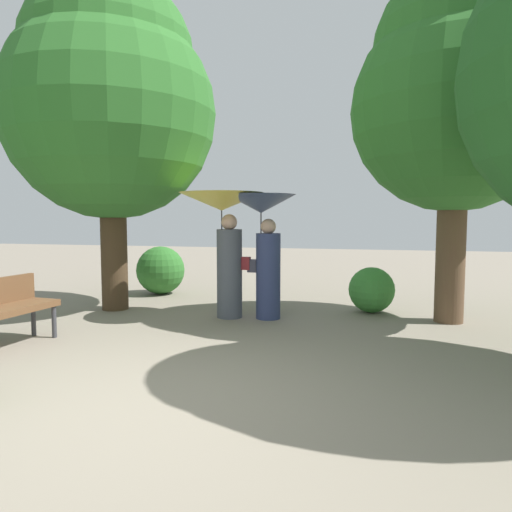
{
  "coord_description": "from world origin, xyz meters",
  "views": [
    {
      "loc": [
        1.85,
        -3.39,
        1.57
      ],
      "look_at": [
        0.0,
        3.97,
        0.94
      ],
      "focal_mm": 32.33,
      "sensor_mm": 36.0,
      "label": 1
    }
  ],
  "objects_px": {
    "person_right": "(264,231)",
    "tree_near_left": "(110,97)",
    "tree_near_right": "(456,90)",
    "person_left": "(224,224)"
  },
  "relations": [
    {
      "from": "person_right",
      "to": "tree_near_right",
      "type": "distance_m",
      "value": 3.47
    },
    {
      "from": "person_right",
      "to": "tree_near_left",
      "type": "height_order",
      "value": "tree_near_left"
    },
    {
      "from": "person_right",
      "to": "tree_near_left",
      "type": "distance_m",
      "value": 3.44
    },
    {
      "from": "person_right",
      "to": "tree_near_right",
      "type": "bearing_deg",
      "value": -88.04
    },
    {
      "from": "person_left",
      "to": "tree_near_left",
      "type": "distance_m",
      "value": 2.92
    },
    {
      "from": "person_right",
      "to": "tree_near_right",
      "type": "height_order",
      "value": "tree_near_right"
    },
    {
      "from": "person_left",
      "to": "person_right",
      "type": "xyz_separation_m",
      "value": [
        0.62,
        0.07,
        -0.1
      ]
    },
    {
      "from": "tree_near_left",
      "to": "person_right",
      "type": "bearing_deg",
      "value": -1.64
    },
    {
      "from": "tree_near_right",
      "to": "tree_near_left",
      "type": "bearing_deg",
      "value": -176.19
    },
    {
      "from": "tree_near_left",
      "to": "tree_near_right",
      "type": "height_order",
      "value": "tree_near_left"
    }
  ]
}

